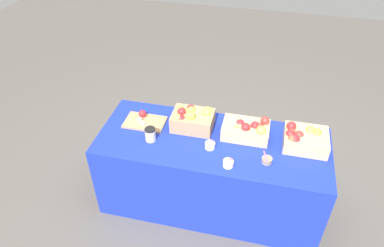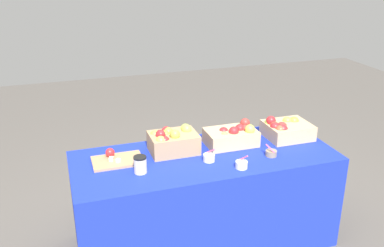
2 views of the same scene
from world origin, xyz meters
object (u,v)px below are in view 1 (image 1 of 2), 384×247
(apple_crate_right, at_px, (192,119))
(sample_bowl_mid, at_px, (228,163))
(sample_bowl_far, at_px, (210,145))
(apple_crate_middle, at_px, (247,129))
(sample_bowl_near, at_px, (267,160))
(cutting_board_front, at_px, (144,121))
(apple_crate_left, at_px, (303,138))
(coffee_cup, at_px, (150,134))

(apple_crate_right, bearing_deg, sample_bowl_mid, -46.46)
(apple_crate_right, relative_size, sample_bowl_far, 3.36)
(apple_crate_middle, relative_size, sample_bowl_near, 4.28)
(sample_bowl_near, bearing_deg, cutting_board_front, 166.49)
(apple_crate_left, bearing_deg, coffee_cup, -169.60)
(apple_crate_left, distance_m, cutting_board_front, 1.34)
(apple_crate_left, relative_size, cutting_board_front, 0.98)
(cutting_board_front, bearing_deg, sample_bowl_near, -13.51)
(apple_crate_left, xyz_separation_m, sample_bowl_mid, (-0.54, -0.37, -0.05))
(apple_crate_left, xyz_separation_m, apple_crate_right, (-0.92, 0.02, 0.02))
(apple_crate_right, height_order, cutting_board_front, apple_crate_right)
(apple_crate_left, height_order, apple_crate_middle, apple_crate_left)
(cutting_board_front, distance_m, sample_bowl_mid, 0.87)
(sample_bowl_near, xyz_separation_m, sample_bowl_mid, (-0.28, -0.10, 0.00))
(apple_crate_right, bearing_deg, cutting_board_front, -175.61)
(apple_crate_right, relative_size, coffee_cup, 2.95)
(sample_bowl_near, xyz_separation_m, coffee_cup, (-0.94, 0.05, 0.04))
(apple_crate_left, height_order, coffee_cup, apple_crate_left)
(apple_crate_left, relative_size, sample_bowl_far, 3.34)
(apple_crate_left, distance_m, sample_bowl_near, 0.38)
(sample_bowl_mid, bearing_deg, apple_crate_right, 133.54)
(apple_crate_right, xyz_separation_m, sample_bowl_near, (0.65, -0.29, -0.07))
(apple_crate_middle, xyz_separation_m, apple_crate_right, (-0.47, 0.02, 0.02))
(apple_crate_middle, bearing_deg, coffee_cup, -163.20)
(apple_crate_left, distance_m, apple_crate_right, 0.92)
(sample_bowl_near, bearing_deg, sample_bowl_mid, -159.40)
(apple_crate_middle, bearing_deg, sample_bowl_mid, -103.66)
(apple_crate_right, xyz_separation_m, sample_bowl_mid, (0.37, -0.39, -0.06))
(sample_bowl_mid, xyz_separation_m, sample_bowl_far, (-0.17, 0.17, 0.00))
(apple_crate_left, height_order, sample_bowl_near, apple_crate_left)
(apple_crate_middle, distance_m, coffee_cup, 0.79)
(sample_bowl_near, bearing_deg, apple_crate_right, 156.13)
(apple_crate_right, height_order, sample_bowl_mid, apple_crate_right)
(apple_crate_right, height_order, sample_bowl_near, apple_crate_right)
(apple_crate_middle, height_order, sample_bowl_mid, apple_crate_middle)
(sample_bowl_far, height_order, coffee_cup, coffee_cup)
(apple_crate_middle, height_order, cutting_board_front, apple_crate_middle)
(apple_crate_right, distance_m, coffee_cup, 0.38)
(apple_crate_left, relative_size, apple_crate_right, 0.99)
(apple_crate_left, xyz_separation_m, apple_crate_middle, (-0.45, 0.01, -0.00))
(apple_crate_middle, bearing_deg, apple_crate_right, 178.15)
(sample_bowl_mid, bearing_deg, cutting_board_front, 155.42)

